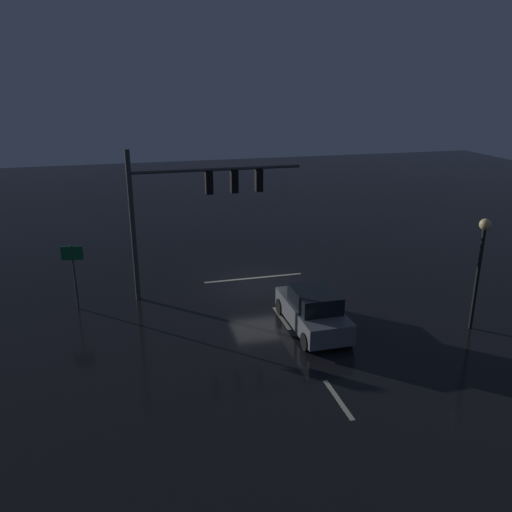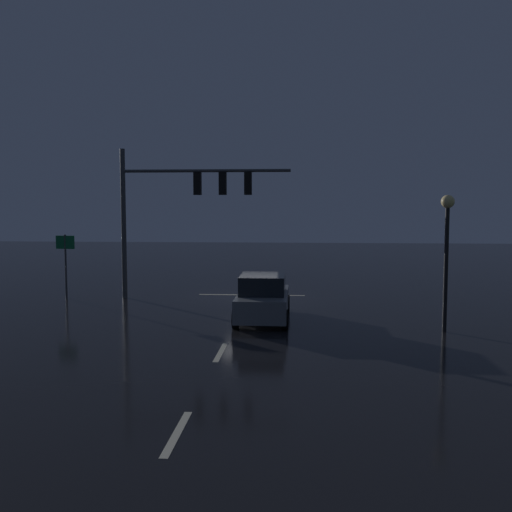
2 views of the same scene
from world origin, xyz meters
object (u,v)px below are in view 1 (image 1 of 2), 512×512
object	(u,v)px
traffic_signal_assembly	(195,196)
car_approaching	(313,310)
street_lamp_left_kerb	(481,252)
route_sign	(73,264)

from	to	relation	value
traffic_signal_assembly	car_approaching	distance (m)	7.25
traffic_signal_assembly	street_lamp_left_kerb	size ratio (longest dim) A/B	1.68
car_approaching	street_lamp_left_kerb	bearing A→B (deg)	165.77
car_approaching	street_lamp_left_kerb	size ratio (longest dim) A/B	0.96
traffic_signal_assembly	car_approaching	xyz separation A→B (m)	(-3.89, 4.79, -3.81)
car_approaching	route_sign	world-z (taller)	route_sign
street_lamp_left_kerb	route_sign	world-z (taller)	street_lamp_left_kerb
traffic_signal_assembly	route_sign	world-z (taller)	traffic_signal_assembly
traffic_signal_assembly	car_approaching	world-z (taller)	traffic_signal_assembly
route_sign	street_lamp_left_kerb	bearing A→B (deg)	158.91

